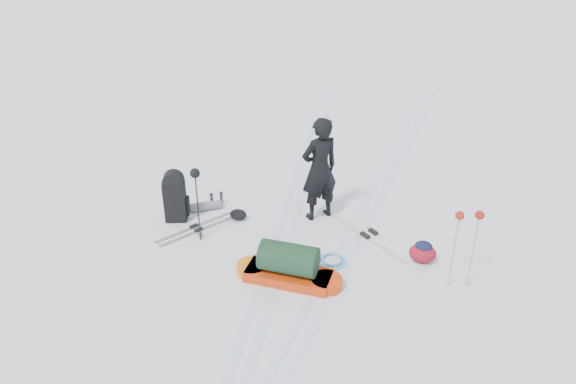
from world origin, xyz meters
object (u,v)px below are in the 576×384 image
Objects in this scene: skier at (319,169)px; expedition_rucksack at (179,197)px; ski_poles_black at (196,182)px; pulk_sled at (289,267)px.

skier is 2.00× the size of expedition_rucksack.
pulk_sled is at bearing -13.80° from ski_poles_black.
expedition_rucksack is at bearing 147.50° from ski_poles_black.
ski_poles_black reaches higher than pulk_sled.
expedition_rucksack is (-2.40, 1.36, 0.20)m from pulk_sled.
ski_poles_black is at bearing 159.97° from pulk_sled.
ski_poles_black is (-1.88, -1.23, 0.14)m from skier.
skier reaches higher than ski_poles_black.
skier reaches higher than pulk_sled.
skier is 1.13× the size of pulk_sled.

